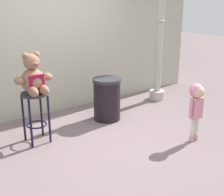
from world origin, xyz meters
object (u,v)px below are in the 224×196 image
(trash_bin, at_px, (107,99))
(bar_stool_with_teddy, at_px, (35,107))
(lamppost, at_px, (159,47))
(child_walking, at_px, (197,100))
(teddy_bear, at_px, (34,78))

(trash_bin, bearing_deg, bar_stool_with_teddy, -175.16)
(bar_stool_with_teddy, distance_m, trash_bin, 1.33)
(bar_stool_with_teddy, relative_size, lamppost, 0.28)
(child_walking, bearing_deg, bar_stool_with_teddy, -150.60)
(teddy_bear, bearing_deg, trash_bin, 6.00)
(trash_bin, xyz_separation_m, lamppost, (1.46, 0.30, 0.71))
(child_walking, distance_m, lamppost, 1.99)
(teddy_bear, distance_m, trash_bin, 1.45)
(child_walking, distance_m, trash_bin, 1.56)
(teddy_bear, distance_m, lamppost, 2.81)
(child_walking, height_order, lamppost, lamppost)
(child_walking, height_order, trash_bin, child_walking)
(teddy_bear, bearing_deg, child_walking, -34.36)
(teddy_bear, height_order, child_walking, teddy_bear)
(teddy_bear, xyz_separation_m, lamppost, (2.78, 0.44, 0.11))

